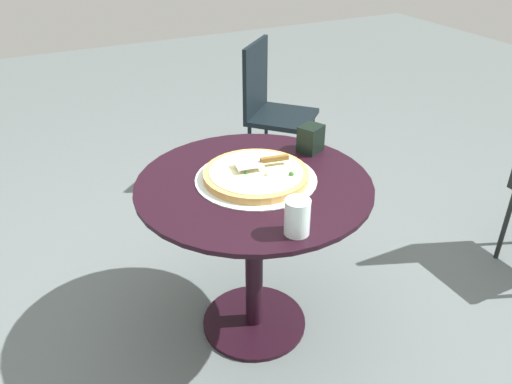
{
  "coord_description": "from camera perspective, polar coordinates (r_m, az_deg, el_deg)",
  "views": [
    {
      "loc": [
        -0.73,
        -1.48,
        1.64
      ],
      "look_at": [
        0.02,
        0.02,
        0.65
      ],
      "focal_mm": 35.94,
      "sensor_mm": 36.0,
      "label": 1
    }
  ],
  "objects": [
    {
      "name": "pizza_server",
      "position": [
        1.92,
        0.66,
        3.44
      ],
      "size": [
        0.22,
        0.1,
        0.02
      ],
      "color": "silver",
      "rests_on": "pizza_on_tray"
    },
    {
      "name": "napkin_dispenser",
      "position": [
        2.12,
        6.11,
        5.93
      ],
      "size": [
        0.12,
        0.11,
        0.11
      ],
      "primitive_type": "cube",
      "rotation": [
        0.0,
        0.0,
        3.6
      ],
      "color": "black",
      "rests_on": "patio_table"
    },
    {
      "name": "patio_table",
      "position": [
        1.99,
        -0.23,
        -3.52
      ],
      "size": [
        0.88,
        0.88,
        0.71
      ],
      "color": "black",
      "rests_on": "ground"
    },
    {
      "name": "drinking_cup",
      "position": [
        1.59,
        4.61,
        -2.78
      ],
      "size": [
        0.08,
        0.08,
        0.12
      ],
      "primitive_type": "cylinder",
      "color": "silver",
      "rests_on": "patio_table"
    },
    {
      "name": "pizza_on_tray",
      "position": [
        1.91,
        0.0,
        1.9
      ],
      "size": [
        0.46,
        0.46,
        0.05
      ],
      "color": "silver",
      "rests_on": "patio_table"
    },
    {
      "name": "ground_plane",
      "position": [
        2.33,
        -0.2,
        -14.34
      ],
      "size": [
        10.0,
        10.0,
        0.0
      ],
      "primitive_type": "plane",
      "color": "#586161"
    },
    {
      "name": "patio_chair_far",
      "position": [
        3.2,
        1.68,
        9.75
      ],
      "size": [
        0.53,
        0.53,
        0.88
      ],
      "color": "black",
      "rests_on": "ground"
    }
  ]
}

